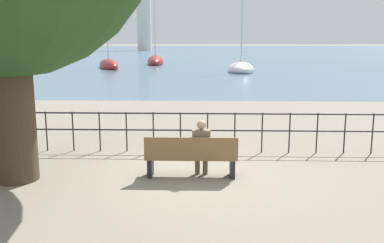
% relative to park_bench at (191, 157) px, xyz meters
% --- Properties ---
extents(ground_plane, '(1000.00, 1000.00, 0.00)m').
position_rel_park_bench_xyz_m(ground_plane, '(0.00, 0.06, -0.44)').
color(ground_plane, gray).
extents(harbor_water, '(600.00, 300.00, 0.01)m').
position_rel_park_bench_xyz_m(harbor_water, '(0.00, 162.01, -0.43)').
color(harbor_water, slate).
rests_on(harbor_water, ground_plane).
extents(park_bench, '(1.95, 0.45, 0.90)m').
position_rel_park_bench_xyz_m(park_bench, '(0.00, 0.00, 0.00)').
color(park_bench, brown).
rests_on(park_bench, ground_plane).
extents(seated_person_left, '(0.38, 0.35, 1.23)m').
position_rel_park_bench_xyz_m(seated_person_left, '(0.21, 0.08, 0.23)').
color(seated_person_left, brown).
rests_on(seated_person_left, ground_plane).
extents(promenade_railing, '(13.47, 0.04, 1.05)m').
position_rel_park_bench_xyz_m(promenade_railing, '(0.00, 2.13, 0.25)').
color(promenade_railing, black).
rests_on(promenade_railing, ground_plane).
extents(sailboat_2, '(2.83, 7.94, 10.46)m').
position_rel_park_bench_xyz_m(sailboat_2, '(-6.17, 46.33, -0.08)').
color(sailboat_2, maroon).
rests_on(sailboat_2, ground_plane).
extents(sailboat_3, '(2.65, 5.75, 9.38)m').
position_rel_park_bench_xyz_m(sailboat_3, '(3.64, 32.21, -0.13)').
color(sailboat_3, silver).
rests_on(sailboat_3, ground_plane).
extents(sailboat_4, '(4.08, 6.69, 7.35)m').
position_rel_park_bench_xyz_m(sailboat_4, '(-10.21, 37.40, -0.12)').
color(sailboat_4, maroon).
rests_on(sailboat_4, ground_plane).
extents(harbor_lighthouse, '(4.55, 4.55, 28.08)m').
position_rel_park_bench_xyz_m(harbor_lighthouse, '(-19.79, 132.87, 12.62)').
color(harbor_lighthouse, silver).
rests_on(harbor_lighthouse, ground_plane).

